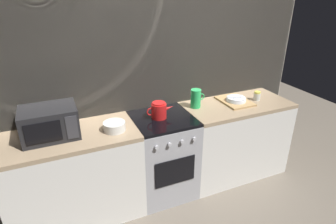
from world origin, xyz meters
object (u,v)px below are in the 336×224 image
object	(u,v)px
stove_unit	(163,156)
spice_jar	(257,96)
microwave	(50,123)
mixing_bowl	(114,126)
pitcher	(196,98)
kettle	(159,110)
dish_pile	(235,100)

from	to	relation	value
stove_unit	spice_jar	xyz separation A→B (m)	(1.16, -0.01, 0.50)
microwave	mixing_bowl	bearing A→B (deg)	-11.50
pitcher	stove_unit	bearing A→B (deg)	-166.81
kettle	spice_jar	world-z (taller)	kettle
microwave	pitcher	bearing A→B (deg)	2.40
mixing_bowl	dish_pile	xyz separation A→B (m)	(1.40, 0.11, -0.02)
kettle	mixing_bowl	distance (m)	0.48
stove_unit	mixing_bowl	xyz separation A→B (m)	(-0.50, -0.07, 0.49)
stove_unit	kettle	distance (m)	0.53
stove_unit	pitcher	world-z (taller)	pitcher
mixing_bowl	microwave	bearing A→B (deg)	168.50
microwave	dish_pile	distance (m)	1.93
spice_jar	microwave	bearing A→B (deg)	178.86
stove_unit	dish_pile	bearing A→B (deg)	2.73
microwave	dish_pile	bearing A→B (deg)	0.13
pitcher	spice_jar	size ratio (longest dim) A/B	1.90
microwave	spice_jar	bearing A→B (deg)	-1.14
stove_unit	spice_jar	size ratio (longest dim) A/B	8.57
dish_pile	spice_jar	xyz separation A→B (m)	(0.26, -0.05, 0.03)
pitcher	spice_jar	xyz separation A→B (m)	(0.73, -0.10, -0.05)
stove_unit	microwave	xyz separation A→B (m)	(-1.03, 0.04, 0.59)
mixing_bowl	pitcher	world-z (taller)	pitcher
kettle	mixing_bowl	bearing A→B (deg)	-170.29
pitcher	spice_jar	world-z (taller)	pitcher
stove_unit	mixing_bowl	world-z (taller)	mixing_bowl
kettle	pitcher	world-z (taller)	pitcher
microwave	mixing_bowl	world-z (taller)	microwave
kettle	pitcher	bearing A→B (deg)	10.89
pitcher	dish_pile	xyz separation A→B (m)	(0.48, -0.06, -0.08)
mixing_bowl	spice_jar	world-z (taller)	spice_jar
stove_unit	microwave	bearing A→B (deg)	177.86
microwave	stove_unit	bearing A→B (deg)	-2.14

